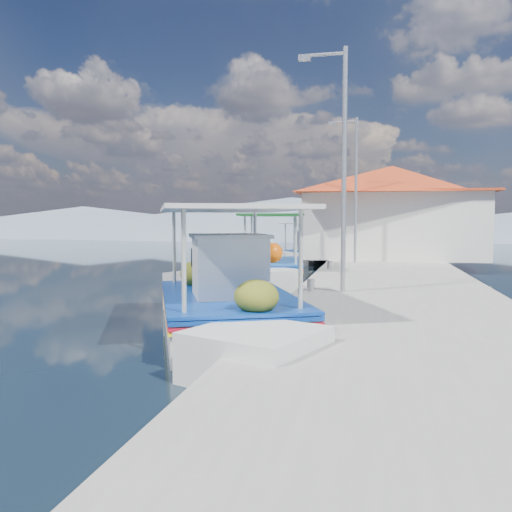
# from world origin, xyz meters

# --- Properties ---
(ground) EXTENTS (160.00, 160.00, 0.00)m
(ground) POSITION_xyz_m (0.00, 0.00, 0.00)
(ground) COLOR black
(ground) RESTS_ON ground
(quay) EXTENTS (5.00, 44.00, 0.50)m
(quay) POSITION_xyz_m (5.90, 6.00, 0.25)
(quay) COLOR #9D9992
(quay) RESTS_ON ground
(bollards) EXTENTS (0.20, 17.20, 0.30)m
(bollards) POSITION_xyz_m (3.80, 5.25, 0.65)
(bollards) COLOR #A5A8AD
(bollards) RESTS_ON quay
(main_caique) EXTENTS (4.70, 7.87, 2.83)m
(main_caique) POSITION_xyz_m (2.51, -1.06, 0.54)
(main_caique) COLOR silver
(main_caique) RESTS_ON ground
(caique_green_canopy) EXTENTS (2.98, 7.35, 2.78)m
(caique_green_canopy) POSITION_xyz_m (1.70, 7.80, 0.41)
(caique_green_canopy) COLOR silver
(caique_green_canopy) RESTS_ON ground
(caique_blue_hull) EXTENTS (2.70, 7.13, 1.28)m
(caique_blue_hull) POSITION_xyz_m (-0.31, 11.25, 0.35)
(caique_blue_hull) COLOR #1D57AE
(caique_blue_hull) RESTS_ON ground
(caique_far) EXTENTS (3.32, 6.44, 2.37)m
(caique_far) POSITION_xyz_m (2.05, 16.99, 0.44)
(caique_far) COLOR silver
(caique_far) RESTS_ON ground
(harbor_building) EXTENTS (10.49, 10.49, 4.40)m
(harbor_building) POSITION_xyz_m (6.20, 15.00, 2.78)
(harbor_building) COLOR silver
(harbor_building) RESTS_ON quay
(lamp_post_near) EXTENTS (1.21, 0.14, 6.00)m
(lamp_post_near) POSITION_xyz_m (4.51, 2.00, 3.85)
(lamp_post_near) COLOR #A5A8AD
(lamp_post_near) RESTS_ON quay
(lamp_post_far) EXTENTS (1.21, 0.14, 6.00)m
(lamp_post_far) POSITION_xyz_m (4.51, 11.00, 3.85)
(lamp_post_far) COLOR #A5A8AD
(lamp_post_far) RESTS_ON quay
(mountain_ridge) EXTENTS (171.40, 96.00, 5.50)m
(mountain_ridge) POSITION_xyz_m (6.54, 56.00, 2.04)
(mountain_ridge) COLOR slate
(mountain_ridge) RESTS_ON ground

